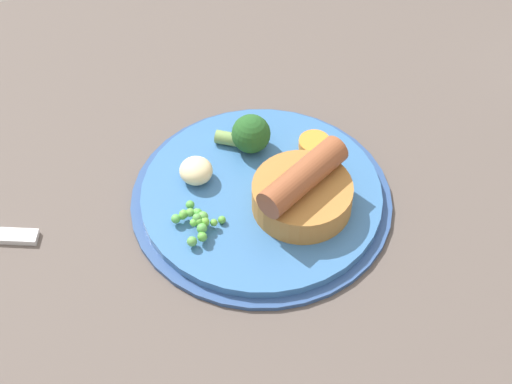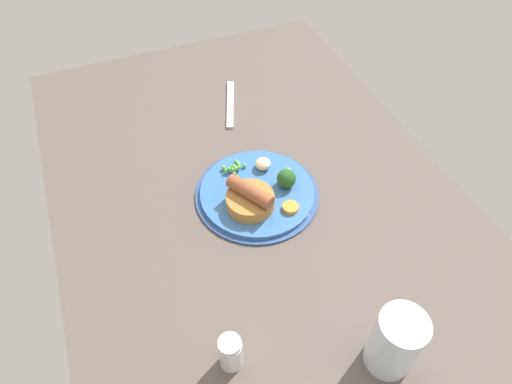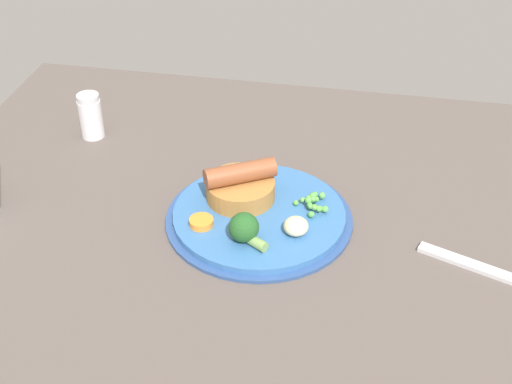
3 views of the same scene
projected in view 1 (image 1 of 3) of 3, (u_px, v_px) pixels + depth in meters
The scene contains 7 objects.
dining_table at pixel (208, 225), 82.73cm from camera, with size 110.00×80.00×3.00cm, color #564C47.
dinner_plate at pixel (261, 198), 82.30cm from camera, with size 25.18×25.18×1.40cm.
sausage_pudding at pixel (302, 191), 79.00cm from camera, with size 9.78×9.42×5.48cm.
pea_pile at pixel (197, 222), 78.02cm from camera, with size 4.90×5.04×1.81cm.
broccoli_floret_near at pixel (249, 134), 84.21cm from camera, with size 5.39×4.44×3.88cm.
potato_chunk_1 at pixel (195, 171), 81.89cm from camera, with size 3.21×3.26×2.32cm, color beige.
carrot_slice_0 at pixel (314, 144), 85.26cm from camera, with size 3.15×3.15×0.94cm, color orange.
Camera 1 is at (-11.03, -51.21, 65.78)cm, focal length 60.00 mm.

